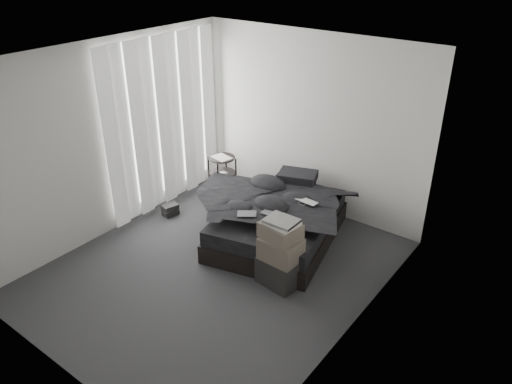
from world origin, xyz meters
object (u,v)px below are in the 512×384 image
Objects in this scene: bed at (278,231)px; laptop at (305,198)px; side_stand at (223,180)px; box_lower at (280,270)px.

laptop is at bearing 7.50° from bed.
side_stand is at bearing 150.25° from bed.
side_stand is 2.20m from box_lower.
side_stand is (-1.62, 0.25, -0.32)m from laptop.
box_lower is (1.87, -1.15, -0.19)m from side_stand.
laptop is (0.33, 0.12, 0.56)m from bed.
laptop is 1.67m from side_stand.
bed is 1.37m from side_stand.
bed is 3.90× the size of box_lower.
bed is 2.55× the size of side_stand.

